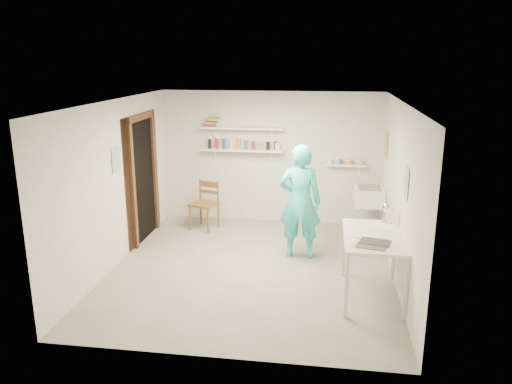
# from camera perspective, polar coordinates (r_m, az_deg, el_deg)

# --- Properties ---
(floor) EXTENTS (4.00, 4.50, 0.02)m
(floor) POSITION_cam_1_polar(r_m,az_deg,el_deg) (7.35, -0.45, -8.82)
(floor) COLOR slate
(floor) RESTS_ON ground
(ceiling) EXTENTS (4.00, 4.50, 0.02)m
(ceiling) POSITION_cam_1_polar(r_m,az_deg,el_deg) (6.74, -0.50, 10.34)
(ceiling) COLOR silver
(ceiling) RESTS_ON wall_back
(wall_back) EXTENTS (4.00, 0.02, 2.40)m
(wall_back) POSITION_cam_1_polar(r_m,az_deg,el_deg) (9.13, 1.68, 3.94)
(wall_back) COLOR silver
(wall_back) RESTS_ON ground
(wall_front) EXTENTS (4.00, 0.02, 2.40)m
(wall_front) POSITION_cam_1_polar(r_m,az_deg,el_deg) (4.83, -4.55, -6.49)
(wall_front) COLOR silver
(wall_front) RESTS_ON ground
(wall_left) EXTENTS (0.02, 4.50, 2.40)m
(wall_left) POSITION_cam_1_polar(r_m,az_deg,el_deg) (7.51, -15.82, 0.89)
(wall_left) COLOR silver
(wall_left) RESTS_ON ground
(wall_right) EXTENTS (0.02, 4.50, 2.40)m
(wall_right) POSITION_cam_1_polar(r_m,az_deg,el_deg) (6.94, 16.16, -0.29)
(wall_right) COLOR silver
(wall_right) RESTS_ON ground
(doorway_recess) EXTENTS (0.02, 0.90, 2.00)m
(doorway_recess) POSITION_cam_1_polar(r_m,az_deg,el_deg) (8.49, -12.78, 1.32)
(doorway_recess) COLOR black
(doorway_recess) RESTS_ON wall_left
(corridor_box) EXTENTS (1.40, 1.50, 2.10)m
(corridor_box) POSITION_cam_1_polar(r_m,az_deg,el_deg) (8.75, -17.15, 1.77)
(corridor_box) COLOR brown
(corridor_box) RESTS_ON ground
(door_lintel) EXTENTS (0.06, 1.05, 0.10)m
(door_lintel) POSITION_cam_1_polar(r_m,az_deg,el_deg) (8.30, -13.07, 8.37)
(door_lintel) COLOR brown
(door_lintel) RESTS_ON wall_left
(door_jamb_near) EXTENTS (0.06, 0.10, 2.00)m
(door_jamb_near) POSITION_cam_1_polar(r_m,az_deg,el_deg) (8.03, -13.90, 0.46)
(door_jamb_near) COLOR brown
(door_jamb_near) RESTS_ON ground
(door_jamb_far) EXTENTS (0.06, 0.10, 2.00)m
(door_jamb_far) POSITION_cam_1_polar(r_m,az_deg,el_deg) (8.93, -11.53, 2.08)
(door_jamb_far) COLOR brown
(door_jamb_far) RESTS_ON ground
(shelf_lower) EXTENTS (1.50, 0.22, 0.03)m
(shelf_lower) POSITION_cam_1_polar(r_m,az_deg,el_deg) (9.04, -1.57, 4.81)
(shelf_lower) COLOR white
(shelf_lower) RESTS_ON wall_back
(shelf_upper) EXTENTS (1.50, 0.22, 0.03)m
(shelf_upper) POSITION_cam_1_polar(r_m,az_deg,el_deg) (8.98, -1.59, 7.32)
(shelf_upper) COLOR white
(shelf_upper) RESTS_ON wall_back
(ledge_shelf) EXTENTS (0.70, 0.14, 0.03)m
(ledge_shelf) POSITION_cam_1_polar(r_m,az_deg,el_deg) (9.00, 10.18, 3.03)
(ledge_shelf) COLOR white
(ledge_shelf) RESTS_ON wall_back
(poster_left) EXTENTS (0.01, 0.28, 0.36)m
(poster_left) POSITION_cam_1_polar(r_m,az_deg,el_deg) (7.47, -15.71, 3.58)
(poster_left) COLOR #334C7F
(poster_left) RESTS_ON wall_left
(poster_right_a) EXTENTS (0.01, 0.34, 0.42)m
(poster_right_a) POSITION_cam_1_polar(r_m,az_deg,el_deg) (8.61, 14.65, 5.14)
(poster_right_a) COLOR #995933
(poster_right_a) RESTS_ON wall_right
(poster_right_b) EXTENTS (0.01, 0.30, 0.38)m
(poster_right_b) POSITION_cam_1_polar(r_m,az_deg,el_deg) (6.34, 16.80, 1.02)
(poster_right_b) COLOR #3F724C
(poster_right_b) RESTS_ON wall_right
(belfast_sink) EXTENTS (0.48, 0.60, 0.30)m
(belfast_sink) POSITION_cam_1_polar(r_m,az_deg,el_deg) (8.67, 12.78, -0.44)
(belfast_sink) COLOR white
(belfast_sink) RESTS_ON wall_right
(man) EXTENTS (0.64, 0.43, 1.75)m
(man) POSITION_cam_1_polar(r_m,az_deg,el_deg) (7.52, 5.06, -1.11)
(man) COLOR #2AD5D0
(man) RESTS_ON ground
(wall_clock) EXTENTS (0.32, 0.04, 0.32)m
(wall_clock) POSITION_cam_1_polar(r_m,az_deg,el_deg) (7.66, 5.19, 1.45)
(wall_clock) COLOR beige
(wall_clock) RESTS_ON man
(wooden_chair) EXTENTS (0.54, 0.53, 0.92)m
(wooden_chair) POSITION_cam_1_polar(r_m,az_deg,el_deg) (8.87, -5.96, -1.38)
(wooden_chair) COLOR brown
(wooden_chair) RESTS_ON ground
(work_table) EXTENTS (0.75, 1.25, 0.84)m
(work_table) POSITION_cam_1_polar(r_m,az_deg,el_deg) (6.55, 13.15, -8.27)
(work_table) COLOR silver
(work_table) RESTS_ON ground
(desk_lamp) EXTENTS (0.16, 0.16, 0.16)m
(desk_lamp) POSITION_cam_1_polar(r_m,az_deg,el_deg) (6.82, 14.87, -1.71)
(desk_lamp) COLOR silver
(desk_lamp) RESTS_ON work_table
(spray_cans) EXTENTS (1.32, 0.06, 0.17)m
(spray_cans) POSITION_cam_1_polar(r_m,az_deg,el_deg) (9.02, -1.58, 5.43)
(spray_cans) COLOR black
(spray_cans) RESTS_ON shelf_lower
(book_stack) EXTENTS (0.28, 0.14, 0.17)m
(book_stack) POSITION_cam_1_polar(r_m,az_deg,el_deg) (9.07, -5.05, 7.98)
(book_stack) COLOR red
(book_stack) RESTS_ON shelf_upper
(ledge_pots) EXTENTS (0.48, 0.07, 0.09)m
(ledge_pots) POSITION_cam_1_polar(r_m,az_deg,el_deg) (8.99, 10.20, 3.41)
(ledge_pots) COLOR silver
(ledge_pots) RESTS_ON ledge_shelf
(papers) EXTENTS (0.30, 0.22, 0.02)m
(papers) POSITION_cam_1_polar(r_m,az_deg,el_deg) (6.39, 13.38, -4.76)
(papers) COLOR silver
(papers) RESTS_ON work_table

